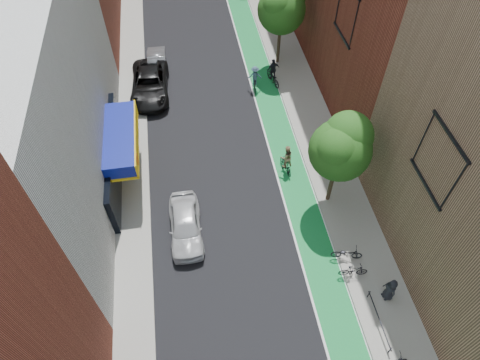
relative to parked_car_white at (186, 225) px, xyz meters
name	(u,v)px	position (x,y,z in m)	size (l,w,h in m)	color
bike_lane	(253,51)	(7.00, 16.94, -0.75)	(2.00, 68.00, 0.01)	#167B3C
sidewalk_left	(132,62)	(-3.00, 16.94, -0.68)	(2.00, 68.00, 0.15)	gray
sidewalk_right	(283,47)	(9.50, 16.94, -0.68)	(3.00, 68.00, 0.15)	gray
building_left_white	(13,111)	(-8.00, 4.94, 5.24)	(8.00, 20.00, 12.00)	silver
tree_near	(342,146)	(8.65, 0.96, 3.90)	(3.40, 3.36, 6.42)	#332619
tree_mid	(282,6)	(8.65, 14.96, 4.13)	(3.55, 3.53, 6.74)	#332619
parked_car_white	(186,225)	(0.00, 0.00, 0.00)	(1.79, 4.44, 1.51)	silver
parked_car_black	(150,84)	(-1.60, 12.86, 0.05)	(2.67, 5.80, 1.61)	black
parked_car_silver	(157,64)	(-0.97, 15.45, -0.10)	(1.40, 4.01, 1.32)	gray
cyclist_lane_near	(286,160)	(6.62, 3.72, 0.12)	(0.93, 1.65, 2.04)	black
cyclist_lane_mid	(273,75)	(7.70, 12.54, 0.00)	(1.12, 2.00, 2.06)	black
cyclist_lane_far	(255,79)	(6.20, 12.10, 0.09)	(1.08, 1.65, 1.91)	black
parked_bike_mid	(353,271)	(8.40, -4.15, -0.15)	(0.43, 1.54, 0.92)	black
parked_bike_far	(347,253)	(8.40, -3.10, -0.17)	(0.59, 1.68, 0.88)	black
pedestrian	(390,289)	(9.76, -5.58, 0.18)	(0.77, 0.50, 1.58)	black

